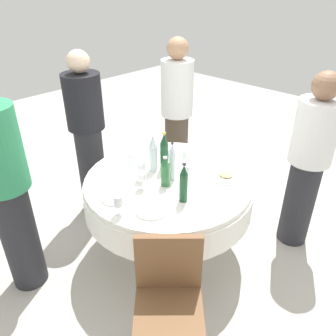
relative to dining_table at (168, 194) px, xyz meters
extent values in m
plane|color=#B7B2A8|center=(0.00, 0.00, -0.59)|extent=(10.00, 10.00, 0.00)
cylinder|color=white|center=(0.00, 0.00, 0.13)|extent=(1.33, 1.33, 0.04)
cylinder|color=white|center=(0.00, 0.00, 0.00)|extent=(1.36, 1.36, 0.22)
cylinder|color=slate|center=(0.00, 0.00, -0.35)|extent=(0.14, 0.14, 0.48)
cylinder|color=slate|center=(0.00, 0.00, -0.58)|extent=(0.56, 0.56, 0.03)
cylinder|color=#2D6B38|center=(0.05, -0.08, 0.24)|extent=(0.07, 0.07, 0.18)
cone|color=#2D6B38|center=(0.05, -0.08, 0.35)|extent=(0.06, 0.06, 0.06)
cylinder|color=silver|center=(0.05, -0.08, 0.39)|extent=(0.03, 0.03, 0.01)
cylinder|color=#194728|center=(0.29, -0.14, 0.26)|extent=(0.06, 0.06, 0.22)
cone|color=#194728|center=(0.29, -0.14, 0.41)|extent=(0.05, 0.05, 0.07)
cylinder|color=black|center=(0.29, -0.14, 0.45)|extent=(0.03, 0.03, 0.01)
cylinder|color=#194728|center=(-0.13, 0.09, 0.27)|extent=(0.07, 0.07, 0.23)
cone|color=#194728|center=(-0.13, 0.09, 0.43)|extent=(0.06, 0.06, 0.08)
cylinder|color=gold|center=(-0.13, 0.09, 0.47)|extent=(0.03, 0.03, 0.01)
cylinder|color=silver|center=(0.03, 0.02, 0.27)|extent=(0.06, 0.06, 0.24)
cone|color=silver|center=(0.03, 0.02, 0.42)|extent=(0.05, 0.05, 0.07)
cylinder|color=black|center=(0.03, 0.02, 0.46)|extent=(0.02, 0.02, 0.01)
cylinder|color=silver|center=(-0.18, 0.01, 0.26)|extent=(0.07, 0.07, 0.22)
cone|color=silver|center=(-0.18, 0.01, 0.41)|extent=(0.06, 0.06, 0.07)
cylinder|color=silver|center=(-0.18, 0.01, 0.45)|extent=(0.03, 0.03, 0.01)
cylinder|color=white|center=(-0.14, -0.16, 0.15)|extent=(0.06, 0.06, 0.00)
cylinder|color=white|center=(-0.14, -0.16, 0.19)|extent=(0.01, 0.01, 0.08)
cylinder|color=white|center=(-0.14, -0.16, 0.27)|extent=(0.07, 0.07, 0.07)
cylinder|color=maroon|center=(-0.14, -0.16, 0.25)|extent=(0.06, 0.06, 0.03)
cylinder|color=white|center=(-0.17, 0.19, 0.15)|extent=(0.06, 0.06, 0.00)
cylinder|color=white|center=(-0.17, 0.19, 0.19)|extent=(0.01, 0.01, 0.07)
cylinder|color=white|center=(-0.17, 0.19, 0.25)|extent=(0.06, 0.06, 0.07)
cylinder|color=gold|center=(-0.17, 0.19, 0.23)|extent=(0.05, 0.05, 0.03)
cylinder|color=white|center=(-0.04, -0.24, 0.15)|extent=(0.06, 0.06, 0.00)
cylinder|color=white|center=(-0.04, -0.24, 0.19)|extent=(0.01, 0.01, 0.07)
cylinder|color=white|center=(-0.04, -0.24, 0.26)|extent=(0.06, 0.06, 0.06)
cylinder|color=gold|center=(-0.04, -0.24, 0.24)|extent=(0.05, 0.05, 0.02)
cylinder|color=white|center=(0.08, -0.56, 0.15)|extent=(0.06, 0.06, 0.00)
cylinder|color=white|center=(0.08, -0.56, 0.19)|extent=(0.01, 0.01, 0.07)
cylinder|color=white|center=(0.08, -0.56, 0.26)|extent=(0.06, 0.06, 0.08)
cylinder|color=white|center=(-0.01, 0.24, 0.15)|extent=(0.06, 0.06, 0.00)
cylinder|color=white|center=(-0.01, 0.24, 0.19)|extent=(0.01, 0.01, 0.08)
cylinder|color=white|center=(-0.01, 0.24, 0.27)|extent=(0.08, 0.08, 0.07)
cylinder|color=gold|center=(-0.01, 0.24, 0.25)|extent=(0.06, 0.06, 0.03)
cylinder|color=white|center=(-0.08, -0.46, 0.16)|extent=(0.21, 0.21, 0.02)
cylinder|color=white|center=(-0.46, 0.14, 0.16)|extent=(0.24, 0.24, 0.02)
cylinder|color=white|center=(0.32, 0.33, 0.16)|extent=(0.25, 0.25, 0.02)
ellipsoid|color=tan|center=(0.32, 0.33, 0.18)|extent=(0.11, 0.10, 0.02)
cylinder|color=white|center=(0.21, -0.38, 0.16)|extent=(0.24, 0.24, 0.02)
cube|color=silver|center=(-0.04, 0.39, 0.15)|extent=(0.14, 0.14, 0.00)
cube|color=silver|center=(-0.36, -0.19, 0.15)|extent=(0.13, 0.15, 0.00)
cube|color=silver|center=(0.45, 0.03, 0.15)|extent=(0.18, 0.03, 0.00)
cube|color=white|center=(-0.27, 0.31, 0.16)|extent=(0.17, 0.17, 0.02)
cylinder|color=#26262B|center=(-0.56, -1.02, -0.15)|extent=(0.26, 0.26, 0.89)
cylinder|color=#26262B|center=(-0.97, -0.07, -0.13)|extent=(0.26, 0.26, 0.91)
cylinder|color=black|center=(-0.97, -0.07, 0.57)|extent=(0.34, 0.34, 0.50)
sphere|color=beige|center=(-0.97, -0.07, 0.92)|extent=(0.20, 0.20, 0.20)
cylinder|color=#26262B|center=(0.74, 0.90, -0.18)|extent=(0.26, 0.26, 0.82)
cylinder|color=white|center=(0.74, 0.90, 0.49)|extent=(0.34, 0.34, 0.52)
sphere|color=#8C664C|center=(0.74, 0.90, 0.86)|extent=(0.22, 0.22, 0.22)
cylinder|color=#4C3F33|center=(-0.74, 0.92, -0.18)|extent=(0.26, 0.26, 0.83)
cylinder|color=white|center=(-0.74, 0.92, 0.53)|extent=(0.34, 0.34, 0.58)
sphere|color=tan|center=(-0.74, 0.92, 0.93)|extent=(0.22, 0.22, 0.22)
cube|color=brown|center=(0.70, -0.73, -0.14)|extent=(0.57, 0.57, 0.04)
cube|color=brown|center=(0.58, -0.60, 0.07)|extent=(0.32, 0.31, 0.42)
cylinder|color=gray|center=(0.46, -0.73, -0.38)|extent=(0.03, 0.03, 0.43)
cylinder|color=gray|center=(0.71, -0.49, -0.38)|extent=(0.03, 0.03, 0.43)
camera|label=1|loc=(1.58, -1.66, 1.56)|focal=36.12mm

